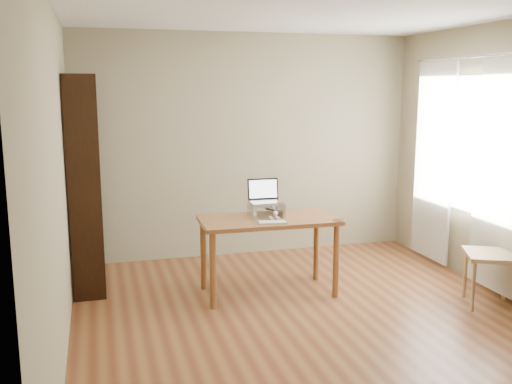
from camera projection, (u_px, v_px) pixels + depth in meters
name	position (u px, v px, depth m)	size (l,w,h in m)	color
room	(322.00, 173.00, 4.59)	(4.04, 4.54, 2.64)	#5C2E18
bookshelf	(86.00, 183.00, 5.60)	(0.30, 0.90, 2.10)	black
curtains	(464.00, 167.00, 5.86)	(0.03, 1.90, 2.25)	white
desk	(269.00, 229.00, 5.46)	(1.32, 0.68, 0.75)	brown
laptop_stand	(266.00, 208.00, 5.50)	(0.32, 0.25, 0.13)	silver
laptop	(265.00, 196.00, 5.54)	(0.31, 0.26, 0.22)	silver
keyboard	(272.00, 222.00, 5.23)	(0.28, 0.16, 0.02)	silver
coaster	(338.00, 220.00, 5.35)	(0.11, 0.11, 0.01)	brown
cat	(269.00, 209.00, 5.55)	(0.25, 0.48, 0.15)	#484339
chair	(500.00, 247.00, 5.18)	(0.60, 0.59, 1.01)	tan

